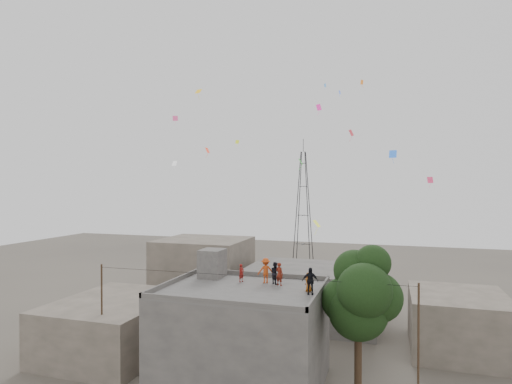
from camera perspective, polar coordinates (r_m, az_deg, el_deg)
ground at (r=30.01m, az=-1.84°, el=-24.15°), size 140.00×140.00×0.00m
main_building at (r=28.86m, az=-1.84°, el=-18.65°), size 10.00×8.00×6.10m
parapet at (r=27.95m, az=-1.85°, el=-12.45°), size 10.00×8.00×0.30m
stair_head_box at (r=31.30m, az=-5.85°, el=-9.43°), size 1.60×1.80×2.00m
neighbor_west at (r=35.78m, az=-18.30°, el=-16.57°), size 8.00×10.00×4.00m
neighbor_north at (r=41.55m, az=7.46°, el=-13.36°), size 12.00×9.00×5.00m
neighbor_northwest at (r=46.71m, az=-7.00°, el=-10.51°), size 9.00×8.00×7.00m
neighbor_east at (r=37.50m, az=25.37°, el=-15.47°), size 7.00×8.00×4.40m
tree at (r=27.12m, az=13.86°, el=-13.21°), size 4.90×4.60×9.10m
utility_line at (r=27.33m, az=-1.72°, el=-18.05°), size 20.12×0.62×7.40m
transmission_tower at (r=67.04m, az=6.31°, el=-2.27°), size 2.97×2.97×20.01m
person_red_adult at (r=28.73m, az=3.14°, el=-10.86°), size 0.64×0.55×1.50m
person_orange_child at (r=27.25m, az=7.02°, el=-11.83°), size 0.65×0.70×1.20m
person_dark_child at (r=29.17m, az=2.57°, el=-10.72°), size 0.90×0.88×1.46m
person_dark_adult at (r=26.57m, az=7.23°, el=-11.68°), size 1.02×0.59×1.63m
person_orange_adult at (r=29.38m, az=1.29°, el=-10.42°), size 1.25×1.03×1.68m
person_red_child at (r=29.74m, az=-1.96°, el=-10.74°), size 0.45×0.53×1.22m
kites at (r=33.48m, az=5.65°, el=7.05°), size 21.83×20.05×12.86m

